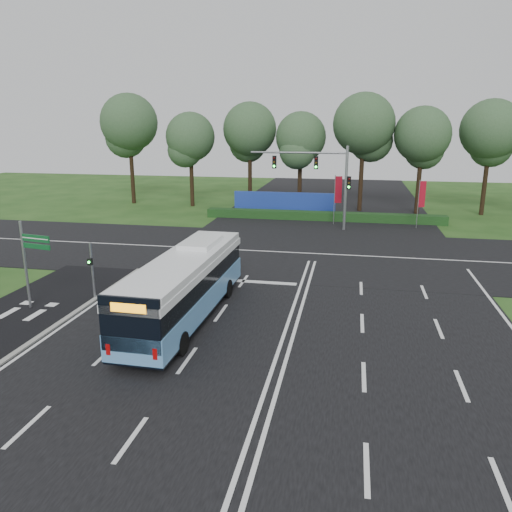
{
  "coord_description": "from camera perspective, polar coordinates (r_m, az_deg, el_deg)",
  "views": [
    {
      "loc": [
        2.58,
        -21.5,
        8.81
      ],
      "look_at": [
        -1.98,
        2.0,
        2.39
      ],
      "focal_mm": 35.0,
      "sensor_mm": 36.0,
      "label": 1
    }
  ],
  "objects": [
    {
      "name": "eucalyptus_row",
      "position": [
        51.99,
        10.5,
        13.88
      ],
      "size": [
        54.19,
        8.01,
        11.93
      ],
      "color": "black",
      "rests_on": "ground"
    },
    {
      "name": "ground",
      "position": [
        23.38,
        3.87,
        -7.16
      ],
      "size": [
        120.0,
        120.0,
        0.0
      ],
      "primitive_type": "plane",
      "color": "#214617",
      "rests_on": "ground"
    },
    {
      "name": "kerb_strip",
      "position": [
        24.08,
        -21.94,
        -7.45
      ],
      "size": [
        0.25,
        18.0,
        0.12
      ],
      "primitive_type": "cube",
      "color": "gray",
      "rests_on": "ground"
    },
    {
      "name": "hedge",
      "position": [
        46.84,
        7.67,
        4.53
      ],
      "size": [
        22.0,
        1.2,
        0.8
      ],
      "primitive_type": "cube",
      "color": "#143413",
      "rests_on": "ground"
    },
    {
      "name": "street_sign",
      "position": [
        25.94,
        -24.44,
        0.05
      ],
      "size": [
        1.68,
        0.38,
        4.35
      ],
      "rotation": [
        0.0,
        0.0,
        -0.18
      ],
      "color": "gray",
      "rests_on": "ground"
    },
    {
      "name": "banner_flag_right",
      "position": [
        44.81,
        18.36,
        6.43
      ],
      "size": [
        0.59,
        0.23,
        4.14
      ],
      "rotation": [
        0.0,
        0.0,
        0.31
      ],
      "color": "gray",
      "rests_on": "ground"
    },
    {
      "name": "bike_path",
      "position": [
        25.43,
        -26.52,
        -6.84
      ],
      "size": [
        5.0,
        18.0,
        0.06
      ],
      "primitive_type": "cube",
      "color": "black",
      "rests_on": "ground"
    },
    {
      "name": "traffic_light_gantry",
      "position": [
        42.27,
        7.82,
        9.24
      ],
      "size": [
        8.41,
        0.28,
        7.0
      ],
      "color": "gray",
      "rests_on": "ground"
    },
    {
      "name": "pedestrian_signal",
      "position": [
        26.58,
        -18.25,
        -1.42
      ],
      "size": [
        0.27,
        0.4,
        3.0
      ],
      "rotation": [
        0.0,
        0.0,
        0.23
      ],
      "color": "gray",
      "rests_on": "ground"
    },
    {
      "name": "city_bus",
      "position": [
        22.94,
        -8.06,
        -3.38
      ],
      "size": [
        2.61,
        11.32,
        3.24
      ],
      "rotation": [
        0.0,
        0.0,
        -0.02
      ],
      "color": "#5893CD",
      "rests_on": "ground"
    },
    {
      "name": "banner_flag_mid",
      "position": [
        44.71,
        9.28,
        7.17
      ],
      "size": [
        0.65,
        0.13,
        4.39
      ],
      "rotation": [
        0.0,
        0.0,
        0.12
      ],
      "color": "gray",
      "rests_on": "ground"
    },
    {
      "name": "blue_hoarding",
      "position": [
        49.55,
        3.24,
        6.03
      ],
      "size": [
        10.0,
        0.3,
        2.2
      ],
      "primitive_type": "cube",
      "color": "#1C379A",
      "rests_on": "ground"
    },
    {
      "name": "road_cross",
      "position": [
        34.73,
        6.37,
        0.26
      ],
      "size": [
        120.0,
        14.0,
        0.05
      ],
      "primitive_type": "cube",
      "color": "black",
      "rests_on": "ground"
    },
    {
      "name": "road_main",
      "position": [
        23.37,
        3.87,
        -7.11
      ],
      "size": [
        20.0,
        120.0,
        0.04
      ],
      "primitive_type": "cube",
      "color": "black",
      "rests_on": "ground"
    }
  ]
}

